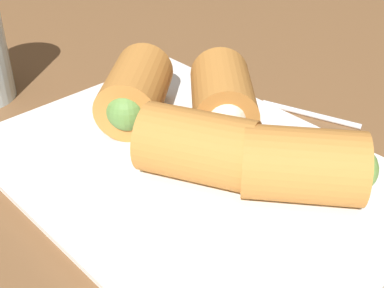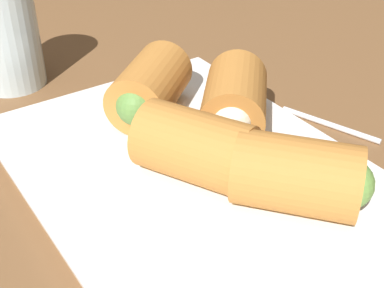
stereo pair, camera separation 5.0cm
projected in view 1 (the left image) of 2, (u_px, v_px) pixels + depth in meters
The scene contains 6 objects.
table_surface at pixel (161, 195), 41.04cm from camera, with size 180.00×140.00×2.00cm.
serving_plate at pixel (192, 175), 40.27cm from camera, with size 31.61×23.13×1.50cm.
roll_front_left at pixel (134, 93), 44.11cm from camera, with size 9.06×9.45×5.11cm.
roll_front_right at pixel (310, 166), 35.63cm from camera, with size 9.45×9.06×5.11cm.
roll_back_left at pixel (223, 99), 43.35cm from camera, with size 9.40×9.15×5.11cm.
roll_back_right at pixel (204, 147), 37.44cm from camera, with size 9.47×8.16×5.11cm.
Camera 1 is at (-24.97, 20.10, 27.04)cm, focal length 50.00 mm.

